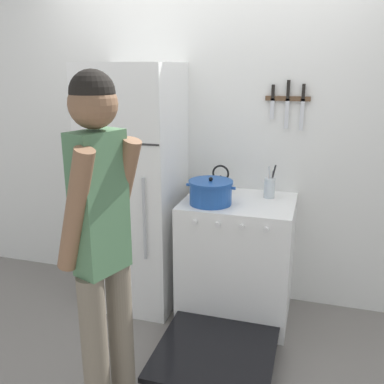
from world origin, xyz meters
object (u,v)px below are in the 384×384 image
refrigerator (136,189)px  tea_kettle (221,185)px  dutch_oven_pot (211,192)px  person (102,242)px  stove_range (236,261)px  utensil_jar (270,187)px

refrigerator → tea_kettle: 0.63m
refrigerator → tea_kettle: (0.62, 0.12, 0.04)m
refrigerator → dutch_oven_pot: refrigerator is taller
dutch_oven_pot → person: person is taller
stove_range → tea_kettle: size_ratio=6.11×
dutch_oven_pot → tea_kettle: size_ratio=1.57×
stove_range → person: 1.35m
stove_range → dutch_oven_pot: 0.56m
dutch_oven_pot → refrigerator: bearing=168.0°
stove_range → person: bearing=-110.0°
stove_range → utensil_jar: size_ratio=5.61×
person → utensil_jar: bearing=-5.5°
stove_range → utensil_jar: bearing=41.2°
refrigerator → stove_range: size_ratio=1.37×
dutch_oven_pot → utensil_jar: size_ratio=1.44×
utensil_jar → stove_range: bearing=-138.8°
utensil_jar → tea_kettle: bearing=-178.9°
dutch_oven_pot → person: 1.10m
stove_range → tea_kettle: tea_kettle is taller
tea_kettle → utensil_jar: utensil_jar is taller
refrigerator → tea_kettle: bearing=10.9°
refrigerator → stove_range: (0.78, -0.04, -0.47)m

